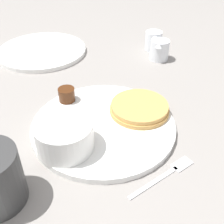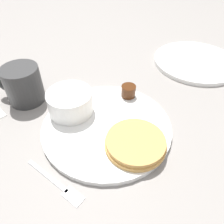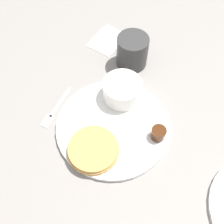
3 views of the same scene
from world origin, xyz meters
TOP-DOWN VIEW (x-y plane):
  - ground_plane at (0.00, 0.00)m, footprint 4.00×4.00m
  - plate at (0.00, 0.00)m, footprint 0.28×0.28m
  - pancake_stack at (-0.08, -0.02)m, footprint 0.12×0.12m
  - bowl at (0.08, 0.05)m, footprint 0.10×0.10m
  - syrup_cup at (0.06, -0.10)m, footprint 0.04×0.04m
  - butter_ramekin at (0.10, 0.04)m, footprint 0.04×0.04m
  - coffee_mug at (0.19, 0.12)m, footprint 0.10×0.10m
  - fork at (-0.08, 0.14)m, footprint 0.13×0.06m
  - far_plate at (0.10, -0.38)m, footprint 0.26×0.26m

SIDE VIEW (x-z plane):
  - ground_plane at x=0.00m, z-range 0.00..0.00m
  - fork at x=-0.08m, z-range 0.00..0.00m
  - plate at x=0.00m, z-range 0.00..0.01m
  - far_plate at x=0.10m, z-range 0.00..0.01m
  - pancake_stack at x=-0.08m, z-range 0.01..0.03m
  - syrup_cup at x=0.06m, z-range 0.01..0.04m
  - butter_ramekin at x=0.10m, z-range 0.01..0.05m
  - bowl at x=0.08m, z-range 0.01..0.07m
  - coffee_mug at x=0.19m, z-range 0.00..0.09m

